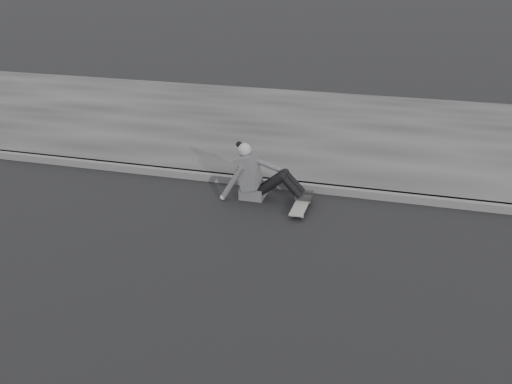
% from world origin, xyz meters
% --- Properties ---
extents(ground, '(80.00, 80.00, 0.00)m').
position_xyz_m(ground, '(0.00, 0.00, 0.00)').
color(ground, black).
rests_on(ground, ground).
extents(curb, '(24.00, 0.16, 0.12)m').
position_xyz_m(curb, '(0.00, 2.58, 0.06)').
color(curb, '#535353').
rests_on(curb, ground).
extents(sidewalk, '(24.00, 6.00, 0.12)m').
position_xyz_m(sidewalk, '(0.00, 5.60, 0.06)').
color(sidewalk, '#363636').
rests_on(sidewalk, ground).
extents(skateboard, '(0.20, 0.78, 0.09)m').
position_xyz_m(skateboard, '(-0.47, 1.86, 0.07)').
color(skateboard, gray).
rests_on(skateboard, ground).
extents(seated_woman, '(1.38, 0.46, 0.88)m').
position_xyz_m(seated_woman, '(-1.20, 2.10, 0.36)').
color(seated_woman, '#49494B').
rests_on(seated_woman, ground).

